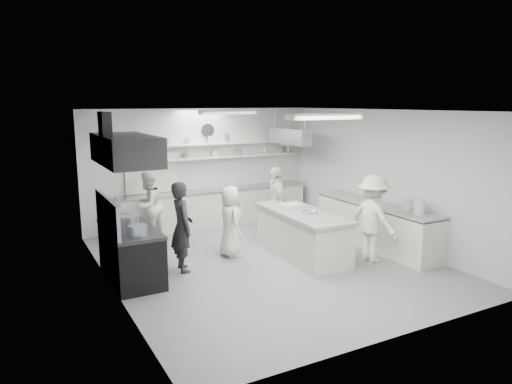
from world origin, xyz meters
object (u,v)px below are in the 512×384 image
stove (131,255)px  right_counter (376,226)px  back_counter (216,208)px  cook_back (148,206)px  prep_island (302,235)px  cook_stove (182,227)px

stove → right_counter: 5.28m
back_counter → cook_back: cook_back is taller
stove → cook_back: cook_back is taller
stove → back_counter: bearing=44.0°
prep_island → cook_back: (-2.47, 2.69, 0.36)m
stove → back_counter: 4.03m
back_counter → prep_island: (0.56, -3.16, -0.01)m
prep_island → cook_stove: size_ratio=1.42×
cook_stove → cook_back: (0.02, 2.36, -0.05)m
prep_island → cook_back: 3.67m
back_counter → prep_island: 3.21m
back_counter → cook_stove: bearing=-124.3°
back_counter → cook_back: size_ratio=3.11×
cook_stove → cook_back: bearing=5.1°
right_counter → cook_stove: 4.34m
prep_island → cook_back: size_ratio=1.51×
right_counter → cook_back: 5.18m
right_counter → prep_island: size_ratio=1.36×
prep_island → cook_stove: cook_stove is taller
right_counter → cook_stove: bearing=172.4°
cook_back → prep_island: bearing=92.1°
stove → right_counter: size_ratio=0.55×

